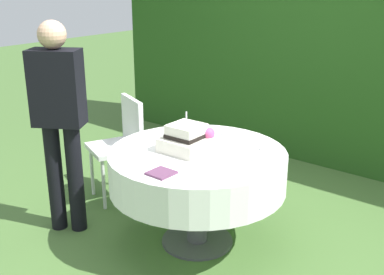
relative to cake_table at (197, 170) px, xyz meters
The scene contains 11 objects.
ground_plane 0.58m from the cake_table, ahead, with size 20.00×20.00×0.00m, color #476B33.
foliage_hedge 2.35m from the cake_table, 90.00° to the left, with size 5.22×0.67×2.21m, color #234C19.
cake_table is the anchor object (origin of this frame).
wedding_cake 0.24m from the cake_table, 155.54° to the right, with size 0.31×0.31×0.28m.
serving_plate_near 0.34m from the cake_table, ahead, with size 0.12×0.12×0.01m, color white.
serving_plate_far 0.48m from the cake_table, 18.91° to the left, with size 0.14×0.14×0.01m, color white.
serving_plate_left 0.46m from the cake_table, 95.50° to the left, with size 0.10×0.10×0.01m, color white.
serving_plate_right 0.52m from the cake_table, 43.83° to the left, with size 0.12×0.12×0.01m, color white.
napkin_stack 0.48m from the cake_table, 81.17° to the right, with size 0.15×0.15×0.01m, color #603856.
garden_chair 1.02m from the cake_table, 168.19° to the left, with size 0.52×0.52×0.89m.
standing_person 1.08m from the cake_table, 152.93° to the right, with size 0.41×0.36×1.60m.
Camera 1 is at (1.96, -2.49, 1.92)m, focal length 45.40 mm.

